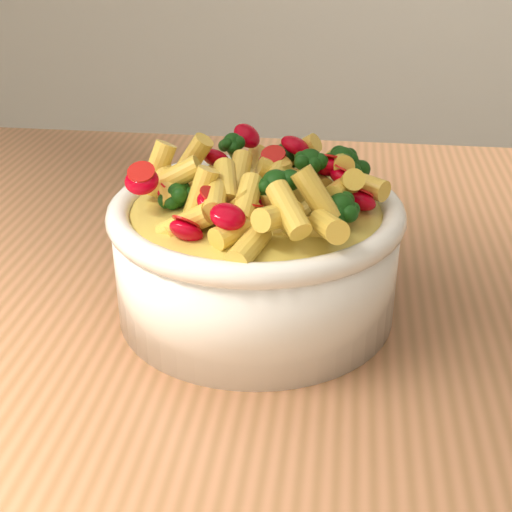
# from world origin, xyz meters

# --- Properties ---
(table) EXTENTS (1.20, 0.80, 0.90)m
(table) POSITION_xyz_m (0.00, 0.00, 0.80)
(table) COLOR #AA6E49
(table) RESTS_ON ground
(serving_bowl) EXTENTS (0.22, 0.22, 0.10)m
(serving_bowl) POSITION_xyz_m (0.07, -0.04, 0.95)
(serving_bowl) COLOR white
(serving_bowl) RESTS_ON table
(pasta_salad) EXTENTS (0.18, 0.18, 0.04)m
(pasta_salad) POSITION_xyz_m (0.07, -0.04, 1.01)
(pasta_salad) COLOR #F8DC4E
(pasta_salad) RESTS_ON serving_bowl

